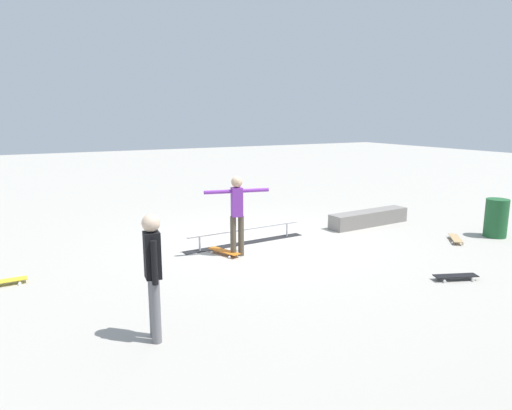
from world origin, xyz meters
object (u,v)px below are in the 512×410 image
at_px(bystander_black_shirt, 153,270).
at_px(skater_main, 237,210).
at_px(loose_skateboard_yellow, 2,282).
at_px(trash_bin, 496,218).
at_px(skate_ledge, 369,218).
at_px(loose_skateboard_black, 456,276).
at_px(loose_skateboard_natural, 456,238).
at_px(skateboard_main, 224,251).
at_px(grind_rail, 246,237).

bearing_deg(bystander_black_shirt, skater_main, 144.14).
bearing_deg(loose_skateboard_yellow, trash_bin, -12.06).
relative_size(skate_ledge, loose_skateboard_black, 3.05).
relative_size(loose_skateboard_black, trash_bin, 0.87).
bearing_deg(skate_ledge, skater_main, 10.07).
distance_m(skate_ledge, loose_skateboard_yellow, 8.76).
bearing_deg(skate_ledge, loose_skateboard_natural, 107.47).
xyz_separation_m(bystander_black_shirt, trash_bin, (-8.84, -1.18, -0.50)).
height_order(skater_main, skateboard_main, skater_main).
bearing_deg(bystander_black_shirt, skate_ledge, 124.00).
bearing_deg(loose_skateboard_black, bystander_black_shirt, -162.80).
bearing_deg(grind_rail, bystander_black_shirt, 45.22).
bearing_deg(skater_main, loose_skateboard_yellow, -172.67).
relative_size(loose_skateboard_natural, loose_skateboard_black, 0.89).
height_order(grind_rail, skateboard_main, grind_rail).
bearing_deg(trash_bin, bystander_black_shirt, 7.58).
relative_size(bystander_black_shirt, loose_skateboard_yellow, 2.13).
bearing_deg(loose_skateboard_yellow, skater_main, -6.57).
distance_m(bystander_black_shirt, loose_skateboard_black, 5.51).
xyz_separation_m(skater_main, bystander_black_shirt, (2.57, 2.79, -0.02)).
bearing_deg(grind_rail, skater_main, 48.97).
bearing_deg(skater_main, trash_bin, -1.91).
bearing_deg(trash_bin, skate_ledge, -51.26).
relative_size(loose_skateboard_yellow, trash_bin, 0.86).
xyz_separation_m(loose_skateboard_natural, loose_skateboard_black, (2.20, 1.73, 0.00)).
height_order(bystander_black_shirt, trash_bin, bystander_black_shirt).
xyz_separation_m(loose_skateboard_yellow, trash_bin, (-10.67, 2.01, 0.40)).
xyz_separation_m(grind_rail, trash_bin, (-5.68, 2.38, 0.31)).
relative_size(grind_rail, loose_skateboard_natural, 4.25).
height_order(bystander_black_shirt, loose_skateboard_black, bystander_black_shirt).
bearing_deg(skater_main, loose_skateboard_natural, -3.50).
relative_size(skate_ledge, trash_bin, 2.65).
height_order(loose_skateboard_black, trash_bin, trash_bin).
bearing_deg(skater_main, skateboard_main, 149.15).
xyz_separation_m(skater_main, skateboard_main, (0.21, -0.20, -0.92)).
relative_size(skateboard_main, loose_skateboard_black, 1.00).
xyz_separation_m(grind_rail, skater_main, (0.59, 0.76, 0.83)).
relative_size(skater_main, trash_bin, 1.81).
xyz_separation_m(bystander_black_shirt, loose_skateboard_natural, (-7.62, -1.34, -0.89)).
relative_size(skateboard_main, bystander_black_shirt, 0.48).
bearing_deg(loose_skateboard_natural, trash_bin, 124.18).
bearing_deg(grind_rail, skate_ledge, 177.03).
bearing_deg(skateboard_main, loose_skateboard_natural, -127.36).
relative_size(grind_rail, bystander_black_shirt, 1.81).
bearing_deg(trash_bin, grind_rail, -22.73).
height_order(grind_rail, loose_skateboard_natural, grind_rail).
distance_m(skateboard_main, loose_skateboard_natural, 5.52).
height_order(skater_main, bystander_black_shirt, bystander_black_shirt).
relative_size(bystander_black_shirt, loose_skateboard_black, 2.10).
xyz_separation_m(skateboard_main, bystander_black_shirt, (2.35, 2.99, 0.89)).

